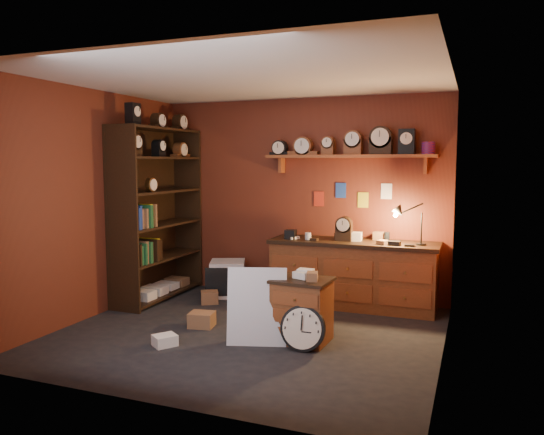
{
  "coord_description": "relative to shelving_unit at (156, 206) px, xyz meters",
  "views": [
    {
      "loc": [
        2.25,
        -5.1,
        1.85
      ],
      "look_at": [
        0.14,
        0.35,
        1.23
      ],
      "focal_mm": 35.0,
      "sensor_mm": 36.0,
      "label": 1
    }
  ],
  "objects": [
    {
      "name": "floor",
      "position": [
        1.79,
        -0.98,
        -1.25
      ],
      "size": [
        4.0,
        4.0,
        0.0
      ],
      "primitive_type": "plane",
      "color": "black",
      "rests_on": "ground"
    },
    {
      "name": "room_shell",
      "position": [
        1.84,
        -0.87,
        0.47
      ],
      "size": [
        4.02,
        3.62,
        2.71
      ],
      "color": "maroon",
      "rests_on": "ground"
    },
    {
      "name": "shelving_unit",
      "position": [
        0.0,
        0.0,
        0.0
      ],
      "size": [
        0.47,
        1.6,
        2.58
      ],
      "color": "black",
      "rests_on": "ground"
    },
    {
      "name": "workbench",
      "position": [
        2.61,
        0.49,
        -0.78
      ],
      "size": [
        2.12,
        0.66,
        1.36
      ],
      "color": "brown",
      "rests_on": "ground"
    },
    {
      "name": "low_cabinet",
      "position": [
        2.41,
        -1.01,
        -0.89
      ],
      "size": [
        0.61,
        0.52,
        0.75
      ],
      "rotation": [
        0.0,
        0.0,
        -0.06
      ],
      "color": "brown",
      "rests_on": "ground"
    },
    {
      "name": "big_round_clock",
      "position": [
        2.5,
        -1.26,
        -1.03
      ],
      "size": [
        0.45,
        0.16,
        0.45
      ],
      "color": "black",
      "rests_on": "ground"
    },
    {
      "name": "white_panel",
      "position": [
        2.01,
        -1.25,
        -1.25
      ],
      "size": [
        0.62,
        0.33,
        0.8
      ],
      "primitive_type": "cube",
      "rotation": [
        -0.17,
        0.0,
        0.3
      ],
      "color": "silver",
      "rests_on": "ground"
    },
    {
      "name": "mini_fridge",
      "position": [
        0.86,
        0.41,
        -1.01
      ],
      "size": [
        0.61,
        0.63,
        0.48
      ],
      "rotation": [
        0.0,
        0.0,
        0.39
      ],
      "color": "silver",
      "rests_on": "ground"
    },
    {
      "name": "floor_box_a",
      "position": [
        1.21,
        -0.96,
        -1.17
      ],
      "size": [
        0.3,
        0.27,
        0.17
      ],
      "primitive_type": "cube",
      "rotation": [
        0.0,
        0.0,
        0.17
      ],
      "color": "#8C5F3D",
      "rests_on": "ground"
    },
    {
      "name": "floor_box_b",
      "position": [
        1.16,
        -1.64,
        -1.2
      ],
      "size": [
        0.28,
        0.29,
        0.11
      ],
      "primitive_type": "cube",
      "rotation": [
        0.0,
        0.0,
        -0.61
      ],
      "color": "white",
      "rests_on": "ground"
    },
    {
      "name": "floor_box_c",
      "position": [
        0.83,
        -0.05,
        -1.17
      ],
      "size": [
        0.28,
        0.27,
        0.16
      ],
      "primitive_type": "cube",
      "rotation": [
        0.0,
        0.0,
        0.54
      ],
      "color": "#8C5F3D",
      "rests_on": "ground"
    }
  ]
}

